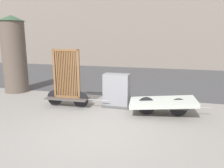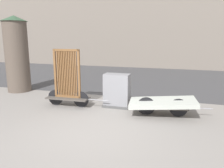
% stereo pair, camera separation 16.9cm
% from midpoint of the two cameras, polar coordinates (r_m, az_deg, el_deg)
% --- Properties ---
extents(ground_plane, '(60.00, 60.00, 0.00)m').
position_cam_midpoint_polar(ground_plane, '(5.58, -6.01, -12.53)').
color(ground_plane, gray).
extents(road_strip, '(56.00, 8.95, 0.01)m').
position_cam_midpoint_polar(road_strip, '(13.01, 7.13, 1.62)').
color(road_strip, '#424244').
rests_on(road_strip, ground_plane).
extents(bike_cart_with_bedframe, '(2.18, 0.62, 1.95)m').
position_cam_midpoint_polar(bike_cart_with_bedframe, '(7.53, -12.27, -0.45)').
color(bike_cart_with_bedframe, '#4C4742').
rests_on(bike_cart_with_bedframe, ground_plane).
extents(bike_cart_with_mattress, '(2.45, 1.23, 0.55)m').
position_cam_midpoint_polar(bike_cart_with_mattress, '(6.76, 12.35, -4.83)').
color(bike_cart_with_mattress, '#4C4742').
rests_on(bike_cart_with_mattress, ground_plane).
extents(utility_cabinet, '(0.91, 0.51, 1.13)m').
position_cam_midpoint_polar(utility_cabinet, '(7.38, 0.54, -2.03)').
color(utility_cabinet, '#4C4C4C').
rests_on(utility_cabinet, ground_plane).
extents(advertising_column, '(1.10, 1.10, 3.24)m').
position_cam_midpoint_polar(advertising_column, '(10.31, -24.62, 7.17)').
color(advertising_column, brown).
rests_on(advertising_column, ground_plane).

